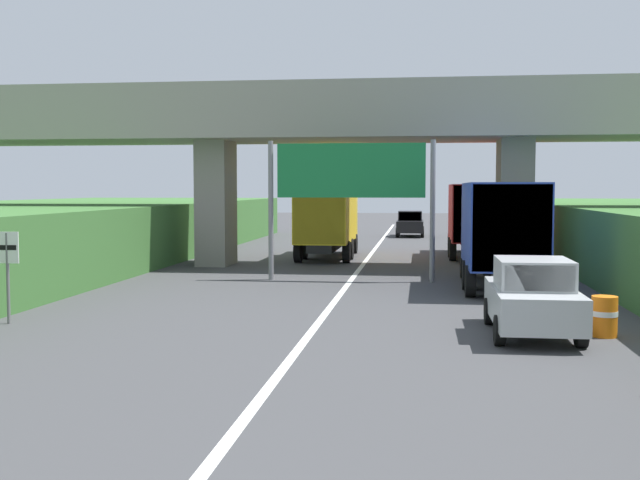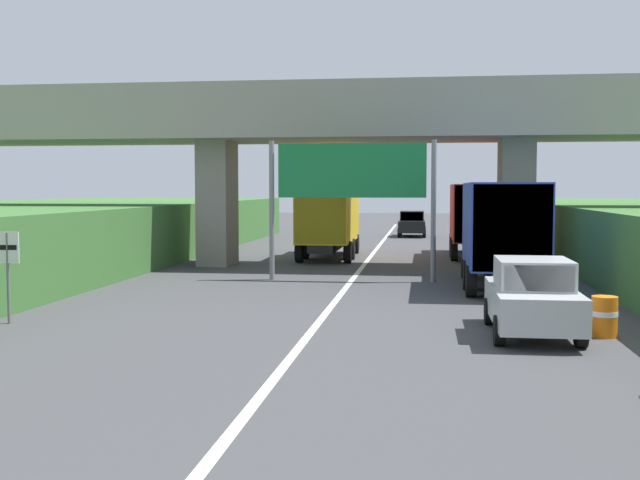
# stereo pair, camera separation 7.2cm
# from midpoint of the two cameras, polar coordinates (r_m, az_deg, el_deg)

# --- Properties ---
(lane_centre_stripe) EXTENTS (0.20, 87.56, 0.01)m
(lane_centre_stripe) POSITION_cam_midpoint_polar(r_m,az_deg,el_deg) (26.76, 2.19, -3.22)
(lane_centre_stripe) COLOR white
(lane_centre_stripe) RESTS_ON ground
(overpass_bridge) EXTENTS (40.00, 4.80, 7.44)m
(overpass_bridge) POSITION_cam_midpoint_polar(r_m,az_deg,el_deg) (32.57, 3.22, 7.84)
(overpass_bridge) COLOR gray
(overpass_bridge) RESTS_ON ground
(overhead_highway_sign) EXTENTS (5.88, 0.18, 4.94)m
(overhead_highway_sign) POSITION_cam_midpoint_polar(r_m,az_deg,el_deg) (27.49, 2.39, 4.49)
(overhead_highway_sign) COLOR slate
(overhead_highway_sign) RESTS_ON ground
(speed_limit_sign) EXTENTS (0.60, 0.08, 2.23)m
(speed_limit_sign) POSITION_cam_midpoint_polar(r_m,az_deg,el_deg) (20.27, -21.69, -1.56)
(speed_limit_sign) COLOR slate
(speed_limit_sign) RESTS_ON ground
(truck_blue) EXTENTS (2.44, 7.30, 3.44)m
(truck_blue) POSITION_cam_midpoint_polar(r_m,az_deg,el_deg) (26.16, 13.11, 0.77)
(truck_blue) COLOR black
(truck_blue) RESTS_ON ground
(truck_red) EXTENTS (2.44, 7.30, 3.44)m
(truck_red) POSITION_cam_midpoint_polar(r_m,az_deg,el_deg) (37.98, 11.31, 1.71)
(truck_red) COLOR black
(truck_red) RESTS_ON ground
(truck_yellow) EXTENTS (2.44, 7.30, 3.44)m
(truck_yellow) POSITION_cam_midpoint_polar(r_m,az_deg,el_deg) (36.51, 0.77, 1.70)
(truck_yellow) COLOR black
(truck_yellow) RESTS_ON ground
(car_black) EXTENTS (1.86, 4.10, 1.72)m
(car_black) POSITION_cam_midpoint_polar(r_m,az_deg,el_deg) (53.19, 6.76, 1.18)
(car_black) COLOR black
(car_black) RESTS_ON ground
(car_silver) EXTENTS (1.86, 4.10, 1.72)m
(car_silver) POSITION_cam_midpoint_polar(r_m,az_deg,el_deg) (18.02, 15.30, -4.05)
(car_silver) COLOR #B2B5B7
(car_silver) RESTS_ON ground
(construction_barrel_2) EXTENTS (0.57, 0.57, 0.90)m
(construction_barrel_2) POSITION_cam_midpoint_polar(r_m,az_deg,el_deg) (18.40, 20.10, -5.23)
(construction_barrel_2) COLOR orange
(construction_barrel_2) RESTS_ON ground
(construction_barrel_3) EXTENTS (0.57, 0.57, 0.90)m
(construction_barrel_3) POSITION_cam_midpoint_polar(r_m,az_deg,el_deg) (23.32, 17.43, -3.31)
(construction_barrel_3) COLOR orange
(construction_barrel_3) RESTS_ON ground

